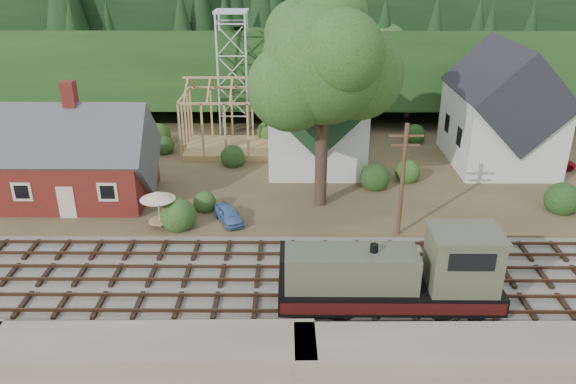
{
  "coord_description": "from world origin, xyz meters",
  "views": [
    {
      "loc": [
        -0.15,
        -28.23,
        18.03
      ],
      "look_at": [
        -0.38,
        6.0,
        3.0
      ],
      "focal_mm": 35.0,
      "sensor_mm": 36.0,
      "label": 1
    }
  ],
  "objects_px": {
    "locomotive": "(399,277)",
    "car_blue": "(229,214)",
    "car_red": "(551,162)",
    "patio_set": "(158,197)"
  },
  "relations": [
    {
      "from": "locomotive",
      "to": "car_red",
      "type": "relative_size",
      "value": 2.83
    },
    {
      "from": "patio_set",
      "to": "car_blue",
      "type": "bearing_deg",
      "value": 10.15
    },
    {
      "from": "locomotive",
      "to": "car_blue",
      "type": "bearing_deg",
      "value": 135.31
    },
    {
      "from": "locomotive",
      "to": "patio_set",
      "type": "distance_m",
      "value": 17.29
    },
    {
      "from": "car_blue",
      "to": "patio_set",
      "type": "distance_m",
      "value": 5.01
    },
    {
      "from": "car_blue",
      "to": "car_red",
      "type": "bearing_deg",
      "value": -4.16
    },
    {
      "from": "locomotive",
      "to": "patio_set",
      "type": "height_order",
      "value": "locomotive"
    },
    {
      "from": "car_red",
      "to": "patio_set",
      "type": "bearing_deg",
      "value": 110.57
    },
    {
      "from": "locomotive",
      "to": "car_red",
      "type": "height_order",
      "value": "locomotive"
    },
    {
      "from": "car_blue",
      "to": "car_red",
      "type": "height_order",
      "value": "car_red"
    }
  ]
}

